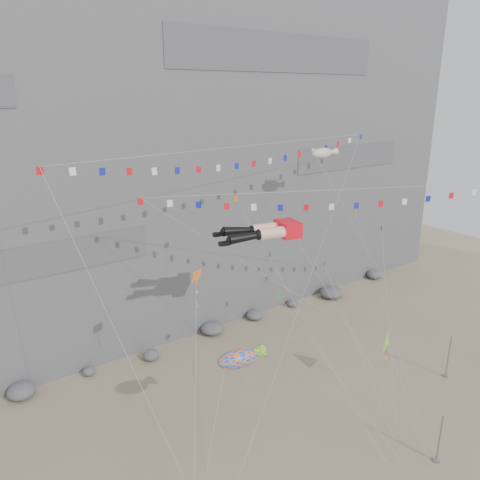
# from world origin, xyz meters

# --- Properties ---
(ground) EXTENTS (120.00, 120.00, 0.00)m
(ground) POSITION_xyz_m (0.00, 0.00, 0.00)
(ground) COLOR gray
(ground) RESTS_ON ground
(cliff) EXTENTS (80.00, 28.00, 50.00)m
(cliff) POSITION_xyz_m (0.00, 32.00, 25.00)
(cliff) COLOR slate
(cliff) RESTS_ON ground
(talus_boulders) EXTENTS (60.00, 3.00, 1.20)m
(talus_boulders) POSITION_xyz_m (0.00, 17.00, 0.60)
(talus_boulders) COLOR #5D5D61
(talus_boulders) RESTS_ON ground
(anchor_pole_center) EXTENTS (0.12, 0.12, 3.97)m
(anchor_pole_center) POSITION_xyz_m (3.06, -8.82, 1.99)
(anchor_pole_center) COLOR gray
(anchor_pole_center) RESTS_ON ground
(anchor_pole_right) EXTENTS (0.12, 0.12, 4.31)m
(anchor_pole_right) POSITION_xyz_m (13.57, -3.12, 2.15)
(anchor_pole_right) COLOR gray
(anchor_pole_right) RESTS_ON ground
(legs_kite) EXTENTS (9.79, 14.24, 19.75)m
(legs_kite) POSITION_xyz_m (-2.43, 4.65, 15.35)
(legs_kite) COLOR red
(legs_kite) RESTS_ON ground
(flag_banner_upper) EXTENTS (35.83, 18.04, 29.85)m
(flag_banner_upper) POSITION_xyz_m (-0.08, 10.71, 21.36)
(flag_banner_upper) COLOR red
(flag_banner_upper) RESTS_ON ground
(flag_banner_lower) EXTENTS (31.35, 14.13, 20.49)m
(flag_banner_lower) POSITION_xyz_m (5.31, 3.64, 17.98)
(flag_banner_lower) COLOR red
(flag_banner_lower) RESTS_ON ground
(harlequin_kite) EXTENTS (5.79, 8.02, 16.03)m
(harlequin_kite) POSITION_xyz_m (-9.65, 3.47, 13.57)
(harlequin_kite) COLOR red
(harlequin_kite) RESTS_ON ground
(fish_windsock) EXTENTS (7.60, 4.26, 10.70)m
(fish_windsock) POSITION_xyz_m (-8.92, -0.45, 8.68)
(fish_windsock) COLOR orange
(fish_windsock) RESTS_ON ground
(delta_kite) EXTENTS (5.33, 8.15, 9.95)m
(delta_kite) POSITION_xyz_m (6.35, -1.42, 5.22)
(delta_kite) COLOR yellow
(delta_kite) RESTS_ON ground
(blimp_windsock) EXTENTS (5.95, 13.49, 24.00)m
(blimp_windsock) POSITION_xyz_m (10.19, 11.36, 19.92)
(blimp_windsock) COLOR beige
(blimp_windsock) RESTS_ON ground
(small_kite_a) EXTENTS (3.23, 16.02, 23.30)m
(small_kite_a) POSITION_xyz_m (-2.76, 8.07, 17.00)
(small_kite_a) COLOR orange
(small_kite_a) RESTS_ON ground
(small_kite_b) EXTENTS (4.02, 12.54, 16.41)m
(small_kite_b) POSITION_xyz_m (5.04, 5.09, 10.49)
(small_kite_b) COLOR purple
(small_kite_b) RESTS_ON ground
(small_kite_c) EXTENTS (3.54, 11.82, 15.42)m
(small_kite_c) POSITION_xyz_m (-2.19, 3.21, 10.16)
(small_kite_c) COLOR green
(small_kite_c) RESTS_ON ground
(small_kite_d) EXTENTS (7.46, 15.18, 21.49)m
(small_kite_d) POSITION_xyz_m (10.88, 6.90, 13.97)
(small_kite_d) COLOR yellow
(small_kite_d) RESTS_ON ground
(small_kite_e) EXTENTS (8.18, 9.60, 17.85)m
(small_kite_e) POSITION_xyz_m (10.99, 3.77, 13.13)
(small_kite_e) COLOR #131EA6
(small_kite_e) RESTS_ON ground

